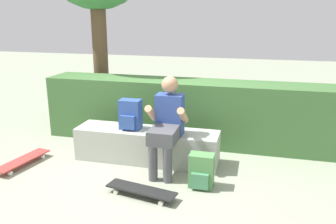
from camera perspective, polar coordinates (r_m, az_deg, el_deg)
ground_plane at (r=4.56m, az=-4.50°, el=-9.25°), size 24.00×24.00×0.00m
bench_main at (r=4.70m, az=-3.51°, el=-5.50°), size 1.92×0.47×0.44m
person_skater at (r=4.28m, az=-0.17°, el=-1.68°), size 0.49×0.62×1.19m
skateboard_near_person at (r=3.89m, az=-4.45°, el=-12.70°), size 0.82×0.35×0.09m
skateboard_beside_bench at (r=4.98m, az=-22.80°, el=-7.35°), size 0.33×0.82×0.09m
backpack_on_bench at (r=4.63m, az=-6.24°, el=-0.49°), size 0.28×0.23×0.40m
backpack_on_ground at (r=4.04m, az=5.51°, el=-9.71°), size 0.28×0.23×0.40m
hedge_row at (r=5.33m, az=3.60°, el=0.03°), size 4.51×0.63×0.96m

